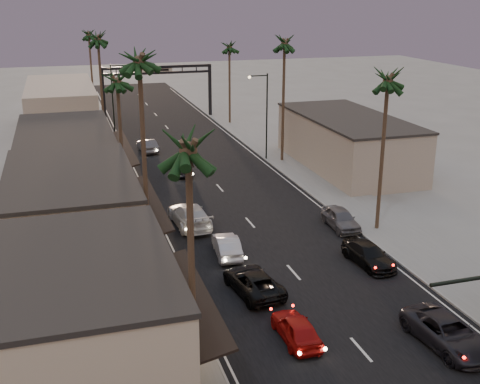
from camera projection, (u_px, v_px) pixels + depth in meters
ground at (212, 179)px, 56.86m from camera, size 200.00×200.00×0.00m
road at (200, 165)px, 61.40m from camera, size 14.00×120.00×0.02m
sidewalk_left at (100, 154)px, 65.14m from camera, size 5.00×92.00×0.12m
sidewalk_right at (265, 143)px, 70.35m from camera, size 5.00×92.00×0.12m
storefront_near at (83, 320)px, 26.98m from camera, size 8.00×12.00×5.50m
storefront_mid at (72, 215)px, 39.71m from camera, size 8.00×14.00×5.50m
storefront_far at (66, 158)px, 54.33m from camera, size 8.00×16.00×5.00m
storefront_dist at (61, 108)px, 75.07m from camera, size 8.00×20.00×6.00m
building_right at (347, 143)px, 59.90m from camera, size 8.00×18.00×5.00m
arch at (157, 79)px, 82.38m from camera, size 15.20×0.40×7.27m
streetlight_right at (264, 110)px, 61.62m from camera, size 2.13×0.30×9.00m
streetlight_left at (115, 96)px, 69.64m from camera, size 2.13×0.30×9.00m
palm_la at (188, 139)px, 22.73m from camera, size 3.20×3.20×13.20m
palm_lb at (139, 55)px, 33.93m from camera, size 3.20×3.20×15.20m
palm_lc at (117, 76)px, 47.57m from camera, size 3.20×3.20×12.20m
palm_ld at (98, 35)px, 64.22m from camera, size 3.20×3.20×14.20m
palm_ra at (388, 74)px, 41.07m from camera, size 3.20×3.20×13.20m
palm_rb at (285, 39)px, 58.94m from camera, size 3.20×3.20×14.20m
palm_rc at (229, 44)px, 77.73m from camera, size 3.20×3.20×12.20m
palm_far at (88, 32)px, 85.51m from camera, size 3.20×3.20×13.20m
oncoming_red at (296, 328)px, 30.21m from camera, size 1.63×4.01×1.36m
oncoming_pickup at (253, 282)px, 35.07m from camera, size 2.91×5.24×1.39m
oncoming_silver at (227, 246)px, 40.05m from camera, size 1.89×4.36×1.39m
oncoming_white at (190, 215)px, 45.10m from camera, size 2.68×5.94×1.69m
oncoming_dgrey at (182, 168)px, 57.85m from camera, size 1.77×4.01×1.34m
oncoming_grey_far at (148, 146)px, 66.24m from camera, size 2.00×4.44×1.41m
curbside_near at (448, 333)px, 29.72m from camera, size 2.84×5.44×1.46m
curbside_black at (368, 255)px, 38.71m from camera, size 2.28×4.76×1.34m
curbside_grey at (341, 218)px, 44.74m from camera, size 1.89×4.43×1.49m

